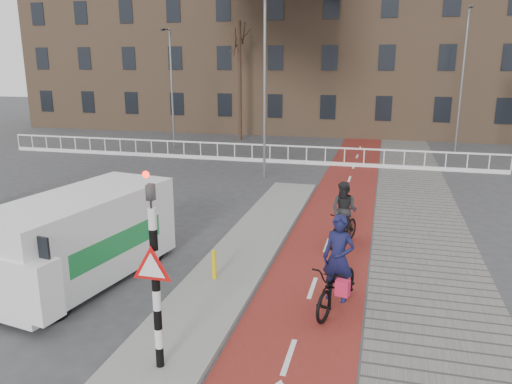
# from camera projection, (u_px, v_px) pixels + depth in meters

# --- Properties ---
(ground) EXTENTS (120.00, 120.00, 0.00)m
(ground) POSITION_uv_depth(u_px,v_px,m) (228.00, 321.00, 10.48)
(ground) COLOR #38383A
(ground) RESTS_ON ground
(bike_lane) EXTENTS (2.50, 60.00, 0.01)m
(bike_lane) POSITION_uv_depth(u_px,v_px,m) (342.00, 201.00, 19.49)
(bike_lane) COLOR maroon
(bike_lane) RESTS_ON ground
(sidewalk) EXTENTS (3.00, 60.00, 0.01)m
(sidewalk) POSITION_uv_depth(u_px,v_px,m) (417.00, 206.00, 18.81)
(sidewalk) COLOR slate
(sidewalk) RESTS_ON ground
(curb_island) EXTENTS (1.80, 16.00, 0.12)m
(curb_island) POSITION_uv_depth(u_px,v_px,m) (247.00, 249.00, 14.39)
(curb_island) COLOR gray
(curb_island) RESTS_ON ground
(traffic_signal) EXTENTS (0.80, 0.80, 3.68)m
(traffic_signal) POSITION_uv_depth(u_px,v_px,m) (154.00, 267.00, 8.24)
(traffic_signal) COLOR black
(traffic_signal) RESTS_ON curb_island
(bollard) EXTENTS (0.12, 0.12, 0.72)m
(bollard) POSITION_uv_depth(u_px,v_px,m) (214.00, 264.00, 12.18)
(bollard) COLOR yellow
(bollard) RESTS_ON curb_island
(cyclist_near) EXTENTS (1.27, 2.21, 2.15)m
(cyclist_near) POSITION_uv_depth(u_px,v_px,m) (338.00, 279.00, 10.78)
(cyclist_near) COLOR black
(cyclist_near) RESTS_ON bike_lane
(cyclist_far) EXTENTS (1.11, 1.84, 1.92)m
(cyclist_far) POSITION_uv_depth(u_px,v_px,m) (344.00, 220.00, 14.62)
(cyclist_far) COLOR black
(cyclist_far) RESTS_ON bike_lane
(van) EXTENTS (2.85, 5.35, 2.19)m
(van) POSITION_uv_depth(u_px,v_px,m) (81.00, 237.00, 12.14)
(van) COLOR white
(van) RESTS_ON ground
(railing) EXTENTS (28.00, 0.10, 0.99)m
(railing) POSITION_uv_depth(u_px,v_px,m) (235.00, 155.00, 27.55)
(railing) COLOR silver
(railing) RESTS_ON ground
(townhouse_row) EXTENTS (46.00, 10.00, 15.90)m
(townhouse_row) POSITION_uv_depth(u_px,v_px,m) (313.00, 29.00, 39.24)
(townhouse_row) COLOR #7F6047
(townhouse_row) RESTS_ON ground
(tree_mid) EXTENTS (0.26, 0.26, 7.99)m
(tree_mid) POSITION_uv_depth(u_px,v_px,m) (240.00, 82.00, 34.24)
(tree_mid) COLOR black
(tree_mid) RESTS_ON ground
(streetlight_near) EXTENTS (0.12, 0.12, 8.34)m
(streetlight_near) POSITION_uv_depth(u_px,v_px,m) (265.00, 88.00, 22.55)
(streetlight_near) COLOR slate
(streetlight_near) RESTS_ON ground
(streetlight_left) EXTENTS (0.12, 0.12, 7.28)m
(streetlight_left) POSITION_uv_depth(u_px,v_px,m) (172.00, 90.00, 30.85)
(streetlight_left) COLOR slate
(streetlight_left) RESTS_ON ground
(streetlight_right) EXTENTS (0.12, 0.12, 8.40)m
(streetlight_right) POSITION_uv_depth(u_px,v_px,m) (462.00, 81.00, 29.41)
(streetlight_right) COLOR slate
(streetlight_right) RESTS_ON ground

